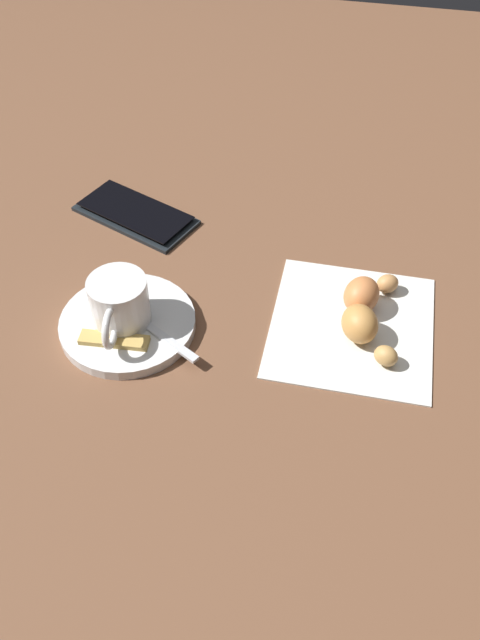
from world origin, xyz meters
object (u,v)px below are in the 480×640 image
at_px(cell_phone, 135,214).
at_px(croissant, 364,310).
at_px(teaspoon, 138,318).
at_px(saucer, 128,324).
at_px(espresso_cup, 119,303).
at_px(napkin, 352,326).
at_px(sugar_packet, 114,340).

bearing_deg(cell_phone, croissant, 156.74).
distance_m(teaspoon, cell_phone, 0.19).
distance_m(saucer, espresso_cup, 0.03).
distance_m(croissant, cell_phone, 0.32).
relative_size(teaspoon, napkin, 0.65).
bearing_deg(croissant, cell_phone, -23.26).
distance_m(saucer, sugar_packet, 0.03).
height_order(saucer, napkin, saucer).
bearing_deg(croissant, napkin, 29.04).
bearing_deg(napkin, cell_phone, -24.98).
height_order(espresso_cup, sugar_packet, espresso_cup).
distance_m(teaspoon, croissant, 0.24).
bearing_deg(teaspoon, cell_phone, -70.90).
relative_size(napkin, croissant, 1.34).
bearing_deg(sugar_packet, croissant, 15.68).
height_order(napkin, cell_phone, cell_phone).
bearing_deg(sugar_packet, saucer, 81.41).
relative_size(saucer, croissant, 1.07).
relative_size(espresso_cup, teaspoon, 0.77).
xyz_separation_m(saucer, sugar_packet, (0.00, 0.03, 0.01)).
bearing_deg(espresso_cup, teaspoon, -162.10).
bearing_deg(croissant, saucer, 12.96).
height_order(croissant, cell_phone, croissant).
height_order(saucer, teaspoon, teaspoon).
height_order(sugar_packet, croissant, croissant).
relative_size(saucer, espresso_cup, 1.59).
bearing_deg(teaspoon, croissant, -166.80).
distance_m(espresso_cup, croissant, 0.26).
bearing_deg(saucer, espresso_cup, 40.08).
height_order(teaspoon, sugar_packet, teaspoon).
xyz_separation_m(espresso_cup, croissant, (-0.25, -0.06, -0.02)).
height_order(sugar_packet, napkin, sugar_packet).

